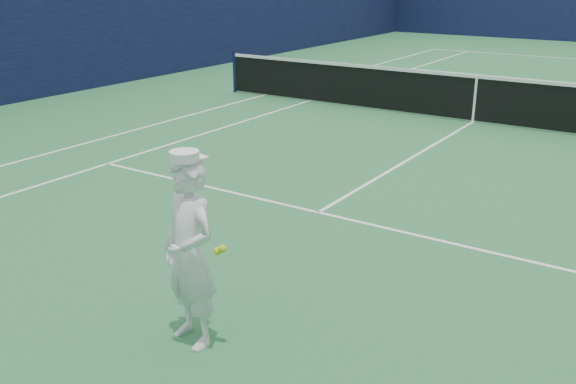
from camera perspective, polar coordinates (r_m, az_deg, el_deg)
name	(u,v)px	position (r m, az deg, el deg)	size (l,w,h in m)	color
ground	(473,122)	(14.28, 16.10, 5.98)	(80.00, 80.00, 0.00)	#286B3B
court_markings	(473,122)	(14.28, 16.10, 5.99)	(11.03, 23.83, 0.01)	white
windscreen_fence	(482,26)	(13.98, 16.87, 13.97)	(20.12, 36.12, 4.00)	#0F1539
tennis_net	(475,96)	(14.17, 16.30, 8.16)	(12.88, 0.09, 1.07)	#141E4C
tennis_player	(190,253)	(5.47, -8.73, -5.37)	(0.74, 0.62, 1.73)	white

